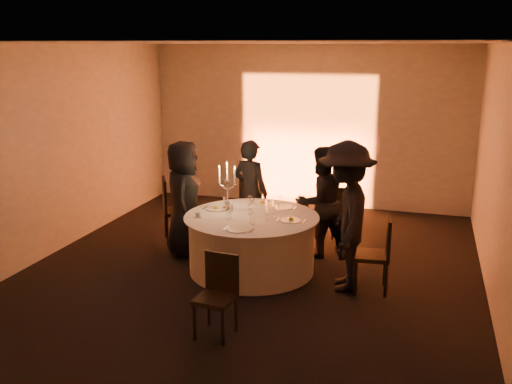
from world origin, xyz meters
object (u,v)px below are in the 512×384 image
(chair_back_left, at_px, (254,200))
(coffee_cup, at_px, (198,215))
(guest_back_right, at_px, (320,202))
(chair_right, at_px, (378,250))
(chair_left, at_px, (173,206))
(chair_back_right, at_px, (328,213))
(guest_back_left, at_px, (251,192))
(candelabra, at_px, (227,192))
(chair_front, at_px, (218,290))
(guest_right, at_px, (346,217))
(guest_left, at_px, (184,198))
(banquet_table, at_px, (252,243))

(chair_back_left, relative_size, coffee_cup, 8.55)
(chair_back_left, height_order, guest_back_right, guest_back_right)
(chair_right, distance_m, guest_back_right, 1.41)
(chair_left, xyz_separation_m, chair_back_right, (2.34, 0.48, -0.05))
(guest_back_left, bearing_deg, candelabra, 102.70)
(chair_back_right, bearing_deg, chair_front, 47.75)
(chair_back_left, xyz_separation_m, chair_front, (0.64, -3.37, -0.04))
(chair_left, bearing_deg, coffee_cup, -170.18)
(chair_front, distance_m, coffee_cup, 1.75)
(chair_right, relative_size, coffee_cup, 8.71)
(chair_left, relative_size, candelabra, 1.51)
(chair_back_right, relative_size, guest_back_left, 0.58)
(chair_right, bearing_deg, coffee_cup, -95.09)
(chair_front, distance_m, guest_right, 1.95)
(chair_back_left, xyz_separation_m, guest_back_left, (0.11, -0.55, 0.28))
(chair_front, height_order, guest_right, guest_right)
(chair_back_right, bearing_deg, guest_left, -5.77)
(chair_back_right, relative_size, coffee_cup, 8.45)
(guest_left, bearing_deg, chair_front, -166.00)
(chair_front, bearing_deg, coffee_cup, 124.67)
(banquet_table, height_order, guest_back_right, guest_back_right)
(chair_back_left, relative_size, guest_right, 0.50)
(chair_left, relative_size, chair_back_left, 1.07)
(banquet_table, height_order, chair_front, chair_front)
(chair_right, bearing_deg, chair_back_right, -155.97)
(guest_right, distance_m, coffee_cup, 1.94)
(chair_left, xyz_separation_m, guest_back_left, (1.18, 0.28, 0.24))
(guest_back_left, distance_m, candelabra, 0.86)
(banquet_table, distance_m, candelabra, 0.79)
(candelabra, bearing_deg, chair_right, -11.29)
(chair_left, xyz_separation_m, candelabra, (1.10, -0.55, 0.43))
(chair_back_left, relative_size, guest_back_left, 0.58)
(chair_left, distance_m, chair_front, 3.07)
(guest_back_right, distance_m, guest_right, 1.18)
(chair_back_left, bearing_deg, guest_left, 76.14)
(banquet_table, distance_m, chair_left, 1.73)
(guest_left, xyz_separation_m, coffee_cup, (0.48, -0.63, -0.03))
(candelabra, bearing_deg, guest_left, 169.59)
(coffee_cup, bearing_deg, guest_left, 127.41)
(chair_back_right, distance_m, chair_right, 1.69)
(coffee_cup, bearing_deg, chair_back_right, 45.91)
(chair_front, relative_size, candelabra, 1.30)
(chair_front, height_order, guest_left, guest_left)
(chair_back_right, relative_size, guest_left, 0.56)
(guest_right, xyz_separation_m, coffee_cup, (-1.93, -0.05, -0.14))
(chair_back_left, distance_m, chair_right, 2.80)
(chair_left, height_order, guest_back_left, guest_back_left)
(guest_back_right, relative_size, candelabra, 2.40)
(guest_left, bearing_deg, chair_right, -118.90)
(coffee_cup, bearing_deg, banquet_table, 21.65)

